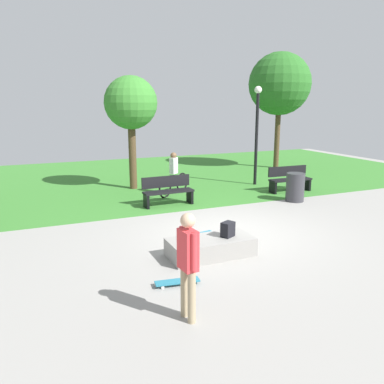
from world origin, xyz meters
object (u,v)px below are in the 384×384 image
object	(u,v)px
tree_tall_oak	(280,84)
cyclist_on_bicycle	(174,177)
park_bench_center_lawn	(168,190)
trash_bin	(295,187)
skater_performing_trick	(188,259)
concrete_ledge	(211,247)
backpack_on_ledge	(228,229)
park_bench_far_left	(289,178)
skateboard_spare	(199,235)
lamp_post	(257,125)
tree_young_birch	(131,104)
skateboard_by_ledge	(177,282)

from	to	relation	value
tree_tall_oak	cyclist_on_bicycle	size ratio (longest dim) A/B	3.65
park_bench_center_lawn	trash_bin	size ratio (longest dim) A/B	1.73
skater_performing_trick	trash_bin	size ratio (longest dim) A/B	1.77
tree_tall_oak	skater_performing_trick	bearing A→B (deg)	-130.00
concrete_ledge	backpack_on_ledge	distance (m)	0.52
park_bench_far_left	trash_bin	distance (m)	1.46
skater_performing_trick	trash_bin	distance (m)	8.03
trash_bin	park_bench_far_left	bearing A→B (deg)	60.46
skateboard_spare	lamp_post	size ratio (longest dim) A/B	0.22
skateboard_spare	park_bench_far_left	world-z (taller)	park_bench_far_left
skateboard_spare	lamp_post	bearing A→B (deg)	46.35
concrete_ledge	tree_young_birch	bearing A→B (deg)	88.18
concrete_ledge	park_bench_center_lawn	size ratio (longest dim) A/B	1.12
concrete_ledge	skateboard_spare	size ratio (longest dim) A/B	2.19
skater_performing_trick	lamp_post	xyz separation A→B (m)	(6.26, 8.13, 1.37)
skateboard_by_ledge	backpack_on_ledge	bearing A→B (deg)	32.42
skateboard_spare	tree_young_birch	bearing A→B (deg)	90.13
park_bench_far_left	skater_performing_trick	bearing A→B (deg)	-135.72
concrete_ledge	backpack_on_ledge	world-z (taller)	backpack_on_ledge
skateboard_by_ledge	tree_tall_oak	distance (m)	14.25
skateboard_by_ledge	skateboard_spare	bearing A→B (deg)	57.48
skater_performing_trick	skateboard_by_ledge	distance (m)	1.45
backpack_on_ledge	concrete_ledge	bearing A→B (deg)	-31.62
tree_young_birch	tree_tall_oak	distance (m)	8.11
skateboard_spare	tree_young_birch	size ratio (longest dim) A/B	0.20
skateboard_by_ledge	skateboard_spare	distance (m)	2.58
trash_bin	backpack_on_ledge	bearing A→B (deg)	-142.79
skateboard_spare	park_bench_far_left	size ratio (longest dim) A/B	0.51
tree_tall_oak	cyclist_on_bicycle	distance (m)	8.32
lamp_post	cyclist_on_bicycle	size ratio (longest dim) A/B	2.49
backpack_on_ledge	cyclist_on_bicycle	size ratio (longest dim) A/B	0.21
backpack_on_ledge	tree_tall_oak	distance (m)	12.45
concrete_ledge	tree_tall_oak	distance (m)	12.77
backpack_on_ledge	trash_bin	size ratio (longest dim) A/B	0.34
backpack_on_ledge	park_bench_far_left	size ratio (longest dim) A/B	0.20
concrete_ledge	skater_performing_trick	distance (m)	2.65
skateboard_by_ledge	tree_young_birch	distance (m)	8.84
skateboard_spare	skater_performing_trick	bearing A→B (deg)	-116.53
concrete_ledge	skateboard_by_ledge	distance (m)	1.53
lamp_post	concrete_ledge	bearing A→B (deg)	-128.96
backpack_on_ledge	skater_performing_trick	size ratio (longest dim) A/B	0.19
tree_tall_oak	trash_bin	bearing A→B (deg)	-119.91
park_bench_far_left	cyclist_on_bicycle	world-z (taller)	cyclist_on_bicycle
park_bench_far_left	skateboard_by_ledge	bearing A→B (deg)	-139.91
backpack_on_ledge	skateboard_spare	distance (m)	1.30
tree_tall_oak	skateboard_spare	bearing A→B (deg)	-134.40
skater_performing_trick	tree_young_birch	xyz separation A→B (m)	(1.63, 9.29, 2.16)
backpack_on_ledge	lamp_post	size ratio (longest dim) A/B	0.08
concrete_ledge	park_bench_center_lawn	bearing A→B (deg)	82.22
backpack_on_ledge	skateboard_spare	size ratio (longest dim) A/B	0.39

